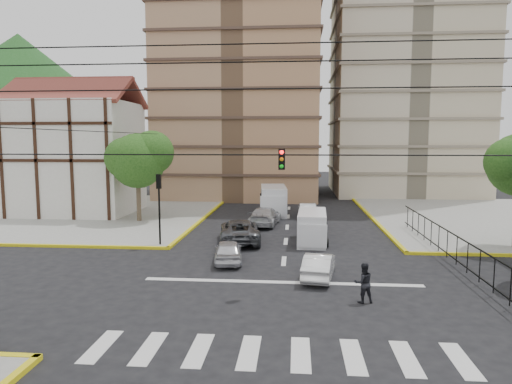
# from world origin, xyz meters

# --- Properties ---
(ground) EXTENTS (160.00, 160.00, 0.00)m
(ground) POSITION_xyz_m (0.00, 0.00, 0.00)
(ground) COLOR black
(ground) RESTS_ON ground
(sidewalk_nw) EXTENTS (26.00, 26.00, 0.15)m
(sidewalk_nw) POSITION_xyz_m (-20.00, 20.00, 0.07)
(sidewalk_nw) COLOR gray
(sidewalk_nw) RESTS_ON ground
(crosswalk_stripes) EXTENTS (12.00, 2.40, 0.01)m
(crosswalk_stripes) POSITION_xyz_m (0.00, -6.00, 0.01)
(crosswalk_stripes) COLOR silver
(crosswalk_stripes) RESTS_ON ground
(stop_line) EXTENTS (13.00, 0.40, 0.01)m
(stop_line) POSITION_xyz_m (0.00, 1.20, 0.01)
(stop_line) COLOR silver
(stop_line) RESTS_ON ground
(tudor_building) EXTENTS (10.80, 8.05, 12.23)m
(tudor_building) POSITION_xyz_m (-19.00, 20.00, 5.25)
(tudor_building) COLOR silver
(tudor_building) RESTS_ON ground
(distant_hill) EXTENTS (70.00, 70.00, 28.00)m
(distant_hill) POSITION_xyz_m (-55.00, 70.00, 14.00)
(distant_hill) COLOR #1E521B
(distant_hill) RESTS_ON ground
(park_fence) EXTENTS (0.10, 22.50, 1.66)m
(park_fence) POSITION_xyz_m (9.00, 4.50, 0.00)
(park_fence) COLOR black
(park_fence) RESTS_ON ground
(tree_tudor) EXTENTS (5.39, 4.40, 7.43)m
(tree_tudor) POSITION_xyz_m (-11.90, 16.01, 5.22)
(tree_tudor) COLOR #473828
(tree_tudor) RESTS_ON ground
(traffic_light_nw) EXTENTS (0.28, 0.22, 4.40)m
(traffic_light_nw) POSITION_xyz_m (-7.80, 7.80, 3.11)
(traffic_light_nw) COLOR black
(traffic_light_nw) RESTS_ON ground
(traffic_light_hanging) EXTENTS (18.00, 9.12, 0.92)m
(traffic_light_hanging) POSITION_xyz_m (0.00, -2.04, 5.90)
(traffic_light_hanging) COLOR black
(traffic_light_hanging) RESTS_ON ground
(van_right_lane) EXTENTS (1.97, 4.58, 2.03)m
(van_right_lane) POSITION_xyz_m (1.70, 9.60, 0.98)
(van_right_lane) COLOR silver
(van_right_lane) RESTS_ON ground
(van_left_lane) EXTENTS (2.60, 5.72, 2.51)m
(van_left_lane) POSITION_xyz_m (-1.36, 21.06, 1.22)
(van_left_lane) COLOR silver
(van_left_lane) RESTS_ON ground
(car_silver_front_left) EXTENTS (1.96, 3.82, 1.25)m
(car_silver_front_left) POSITION_xyz_m (-3.02, 4.54, 0.62)
(car_silver_front_left) COLOR silver
(car_silver_front_left) RESTS_ON ground
(car_white_front_right) EXTENTS (1.85, 3.89, 1.23)m
(car_white_front_right) POSITION_xyz_m (1.75, 2.02, 0.62)
(car_white_front_right) COLOR white
(car_white_front_right) RESTS_ON ground
(car_grey_mid_left) EXTENTS (3.22, 5.69, 1.50)m
(car_grey_mid_left) POSITION_xyz_m (-3.00, 9.57, 0.75)
(car_grey_mid_left) COLOR #525359
(car_grey_mid_left) RESTS_ON ground
(car_silver_rear_left) EXTENTS (2.54, 5.13, 1.43)m
(car_silver_rear_left) POSITION_xyz_m (-1.77, 15.66, 0.72)
(car_silver_rear_left) COLOR silver
(car_silver_rear_left) RESTS_ON ground
(car_darkgrey_mid_right) EXTENTS (1.89, 4.52, 1.53)m
(car_darkgrey_mid_right) POSITION_xyz_m (1.82, 14.79, 0.76)
(car_darkgrey_mid_right) COLOR #2A292C
(car_darkgrey_mid_right) RESTS_ON ground
(car_white_rear_right) EXTENTS (1.54, 3.98, 1.29)m
(car_white_rear_right) POSITION_xyz_m (1.64, 19.49, 0.65)
(car_white_rear_right) COLOR white
(car_white_rear_right) RESTS_ON ground
(pedestrian_crosswalk) EXTENTS (0.92, 0.79, 1.66)m
(pedestrian_crosswalk) POSITION_xyz_m (3.39, -1.19, 0.83)
(pedestrian_crosswalk) COLOR black
(pedestrian_crosswalk) RESTS_ON ground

